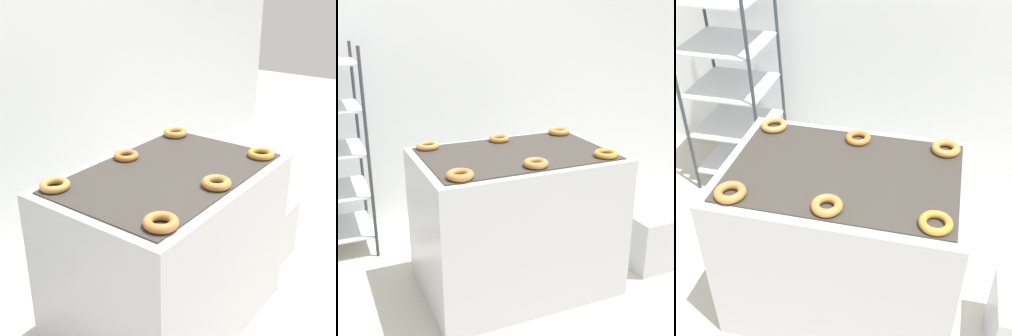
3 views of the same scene
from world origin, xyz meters
The scene contains 8 objects.
fryer_machine centered at (0.00, 0.67, 0.47)m, with size 1.23×0.84×0.94m.
glaze_bin centered at (0.97, 0.53, 0.20)m, with size 0.28×0.39×0.40m.
donut_near_left centered at (-0.47, 0.36, 0.96)m, with size 0.15×0.15×0.04m, color #B97539.
donut_near_center centered at (-0.01, 0.38, 0.96)m, with size 0.14×0.14×0.04m, color #B37A3A.
donut_near_right centered at (0.47, 0.38, 0.96)m, with size 0.15×0.15×0.04m, color #BA8030.
donut_far_left centered at (-0.48, 0.98, 0.96)m, with size 0.15×0.15×0.04m, color #B38140.
donut_far_center centered at (0.01, 0.96, 0.95)m, with size 0.14×0.14×0.03m, color #B77131.
donut_far_right centered at (0.48, 0.96, 0.96)m, with size 0.15×0.15×0.04m, color #B47F3B.
Camera 1 is at (-1.77, -0.63, 1.90)m, focal length 50.00 mm.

